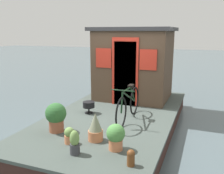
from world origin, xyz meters
TOP-DOWN VIEW (x-y plane):
  - ground_plane at (0.00, 0.00)m, footprint 60.00×60.00m
  - houseboat_deck at (0.00, 0.00)m, footprint 5.43×2.81m
  - houseboat_cabin at (1.60, 0.00)m, footprint 1.87×2.23m
  - bicycle at (-0.37, -0.45)m, footprint 1.66×0.50m
  - potted_plant_basil at (-1.56, -0.20)m, footprint 0.27×0.27m
  - potted_plant_geranium at (-1.46, 0.70)m, footprint 0.41×0.41m
  - potted_plant_succulent at (-2.15, -0.11)m, footprint 0.16×0.16m
  - potted_plant_thyme at (-1.77, -0.67)m, footprint 0.32×0.32m
  - potted_plant_ivy at (-1.84, 0.18)m, footprint 0.18×0.18m
  - charcoal_grill at (-0.21, 0.60)m, footprint 0.28×0.28m
  - mooring_bollard at (-2.17, -1.06)m, footprint 0.12×0.12m

SIDE VIEW (x-z plane):
  - ground_plane at x=0.00m, z-range 0.00..0.00m
  - houseboat_deck at x=0.00m, z-range 0.00..0.43m
  - mooring_bollard at x=-2.17m, z-range 0.43..0.69m
  - potted_plant_ivy at x=-1.84m, z-range 0.42..0.72m
  - potted_plant_succulent at x=-2.15m, z-range 0.42..0.82m
  - charcoal_grill at x=-0.21m, z-range 0.48..0.77m
  - potted_plant_thyme at x=-1.77m, z-range 0.44..0.89m
  - potted_plant_basil at x=-1.56m, z-range 0.41..0.93m
  - potted_plant_geranium at x=-1.46m, z-range 0.45..1.04m
  - bicycle at x=-0.37m, z-range 0.40..1.20m
  - houseboat_cabin at x=1.60m, z-range 0.43..2.49m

